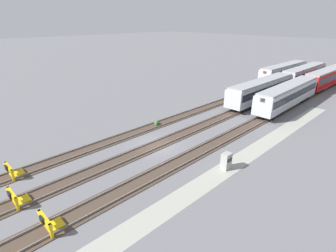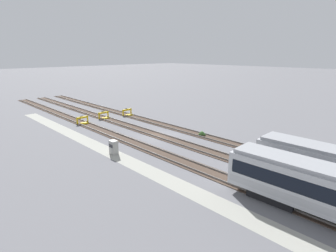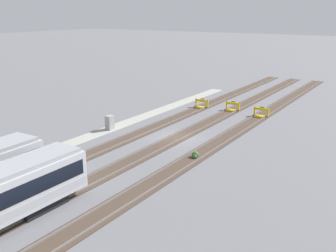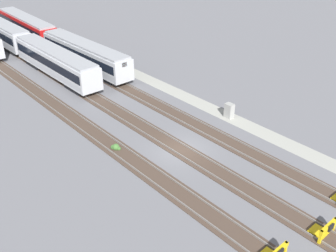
# 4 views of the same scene
# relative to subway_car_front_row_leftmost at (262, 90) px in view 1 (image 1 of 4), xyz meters

# --- Properties ---
(ground_plane) EXTENTS (400.00, 400.00, 0.00)m
(ground_plane) POSITION_rel_subway_car_front_row_leftmost_xyz_m (-24.01, -0.03, -2.04)
(ground_plane) COLOR slate
(service_walkway) EXTENTS (54.00, 2.00, 0.01)m
(service_walkway) POSITION_rel_subway_car_front_row_leftmost_xyz_m (-24.01, -8.37, -2.04)
(service_walkway) COLOR #9E9E93
(service_walkway) RESTS_ON ground
(rail_track_nearest) EXTENTS (90.00, 2.24, 0.21)m
(rail_track_nearest) POSITION_rel_subway_car_front_row_leftmost_xyz_m (-24.01, -4.42, -2.00)
(rail_track_nearest) COLOR #47382D
(rail_track_nearest) RESTS_ON ground
(rail_track_near_inner) EXTENTS (90.00, 2.24, 0.21)m
(rail_track_near_inner) POSITION_rel_subway_car_front_row_leftmost_xyz_m (-24.01, -0.03, -2.00)
(rail_track_near_inner) COLOR #47382D
(rail_track_near_inner) RESTS_ON ground
(rail_track_middle) EXTENTS (90.00, 2.24, 0.21)m
(rail_track_middle) POSITION_rel_subway_car_front_row_leftmost_xyz_m (-24.01, 4.35, -2.00)
(rail_track_middle) COLOR #47382D
(rail_track_middle) RESTS_ON ground
(subway_car_front_row_leftmost) EXTENTS (18.01, 2.87, 3.70)m
(subway_car_front_row_leftmost) POSITION_rel_subway_car_front_row_leftmost_xyz_m (0.00, 0.00, 0.00)
(subway_car_front_row_leftmost) COLOR #B7BABF
(subway_car_front_row_leftmost) RESTS_ON ground
(subway_car_front_row_left_inner) EXTENTS (18.01, 2.92, 3.70)m
(subway_car_front_row_left_inner) POSITION_rel_subway_car_front_row_leftmost_xyz_m (18.97, 0.02, 0.00)
(subway_car_front_row_left_inner) COLOR #B7BABF
(subway_car_front_row_left_inner) RESTS_ON ground
(subway_car_front_row_centre) EXTENTS (18.05, 3.14, 3.70)m
(subway_car_front_row_centre) POSITION_rel_subway_car_front_row_leftmost_xyz_m (18.65, 4.32, 0.00)
(subway_car_front_row_centre) COLOR #B7BABF
(subway_car_front_row_centre) RESTS_ON ground
(subway_car_front_row_right_inner) EXTENTS (18.07, 3.29, 3.70)m
(subway_car_front_row_right_inner) POSITION_rel_subway_car_front_row_leftmost_xyz_m (19.05, -4.41, 0.00)
(subway_car_front_row_right_inner) COLOR #B71414
(subway_car_front_row_right_inner) RESTS_ON ground
(subway_car_front_row_rightmost) EXTENTS (18.06, 3.23, 3.70)m
(subway_car_front_row_rightmost) POSITION_rel_subway_car_front_row_leftmost_xyz_m (0.00, -4.39, 0.00)
(subway_car_front_row_rightmost) COLOR #B7BABF
(subway_car_front_row_rightmost) RESTS_ON ground
(bumper_stop_nearest_track) EXTENTS (1.34, 2.00, 1.22)m
(bumper_stop_nearest_track) POSITION_rel_subway_car_front_row_leftmost_xyz_m (-37.55, -4.42, -1.53)
(bumper_stop_nearest_track) COLOR gold
(bumper_stop_nearest_track) RESTS_ON ground
(bumper_stop_near_inner_track) EXTENTS (1.35, 2.00, 1.22)m
(bumper_stop_near_inner_track) POSITION_rel_subway_car_front_row_leftmost_xyz_m (-38.29, -0.03, -1.53)
(bumper_stop_near_inner_track) COLOR gold
(bumper_stop_near_inner_track) RESTS_ON ground
(bumper_stop_middle_track) EXTENTS (1.35, 2.00, 1.22)m
(bumper_stop_middle_track) POSITION_rel_subway_car_front_row_leftmost_xyz_m (-37.35, 4.36, -1.53)
(bumper_stop_middle_track) COLOR gold
(bumper_stop_middle_track) RESTS_ON ground
(electrical_cabinet) EXTENTS (0.90, 0.73, 1.60)m
(electrical_cabinet) POSITION_rel_subway_car_front_row_leftmost_xyz_m (-22.62, -8.27, -1.24)
(electrical_cabinet) COLOR #9E9E99
(electrical_cabinet) RESTS_ON ground
(weed_clump) EXTENTS (0.92, 0.70, 0.64)m
(weed_clump) POSITION_rel_subway_car_front_row_leftmost_xyz_m (-19.93, 4.44, -1.80)
(weed_clump) COLOR #427033
(weed_clump) RESTS_ON ground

